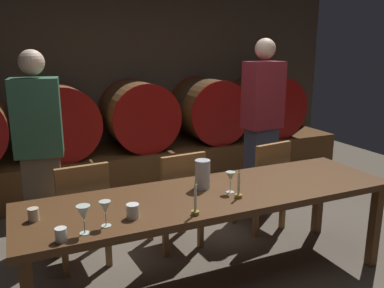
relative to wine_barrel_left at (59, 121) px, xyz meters
The scene contains 22 objects.
ground_plane 2.62m from the wine_barrel_left, 66.90° to the right, with size 7.97×7.97×0.00m, color brown.
back_wall 1.15m from the wine_barrel_left, 29.66° to the left, with size 6.13×0.24×2.42m, color #473A2D.
barrel_shelf 1.17m from the wine_barrel_left, ahead, with size 5.52×0.90×0.49m, color brown.
wine_barrel_left is the anchor object (origin of this frame).
wine_barrel_center 0.94m from the wine_barrel_left, ahead, with size 0.84×0.77×0.84m.
wine_barrel_right 1.91m from the wine_barrel_left, ahead, with size 0.84×0.77×0.84m.
wine_barrel_far_right 2.83m from the wine_barrel_left, ahead, with size 0.84×0.77×0.84m.
dining_table 2.47m from the wine_barrel_left, 71.27° to the right, with size 2.73×0.77×0.72m.
chair_left 1.75m from the wine_barrel_left, 91.88° to the right, with size 0.43×0.43×0.88m.
chair_center 1.93m from the wine_barrel_left, 66.35° to the right, with size 0.43×0.43×0.88m.
chair_right 2.42m from the wine_barrel_left, 46.30° to the right, with size 0.45×0.45×0.88m.
guest_left 1.30m from the wine_barrel_left, 103.33° to the right, with size 0.41×0.29×1.72m.
guest_right 2.29m from the wine_barrel_left, 35.68° to the right, with size 0.40×0.27×1.82m.
candle_left 2.68m from the wine_barrel_left, 79.12° to the right, with size 0.05×0.05×0.23m.
candle_right 2.65m from the wine_barrel_left, 70.22° to the right, with size 0.05×0.05×0.21m.
pitcher 2.34m from the wine_barrel_left, 71.18° to the right, with size 0.11×0.11×0.21m.
wine_glass_left 2.61m from the wine_barrel_left, 93.73° to the right, with size 0.08×0.08×0.17m.
wine_glass_center 2.56m from the wine_barrel_left, 90.88° to the right, with size 0.07×0.07×0.16m.
wine_glass_right 2.54m from the wine_barrel_left, 69.35° to the right, with size 0.07×0.07×0.15m.
cup_left 2.34m from the wine_barrel_left, 100.37° to the right, with size 0.07×0.07×0.08m, color beige.
cup_center 2.66m from the wine_barrel_left, 96.51° to the right, with size 0.06×0.06×0.08m, color white.
cup_right 2.52m from the wine_barrel_left, 86.88° to the right, with size 0.08×0.08×0.09m, color white.
Camera 1 is at (-1.43, -2.47, 1.76)m, focal length 37.44 mm.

